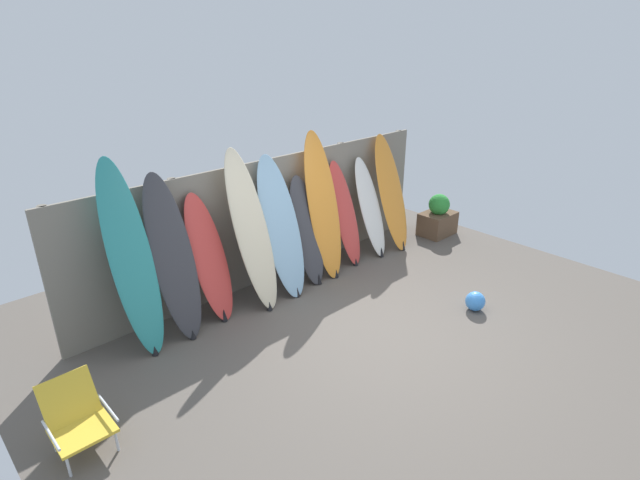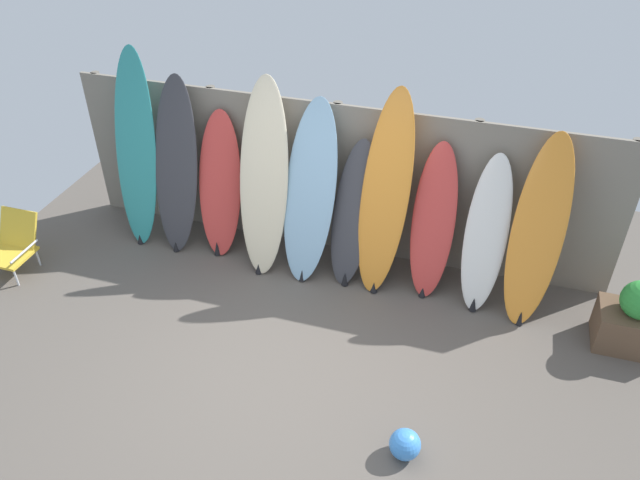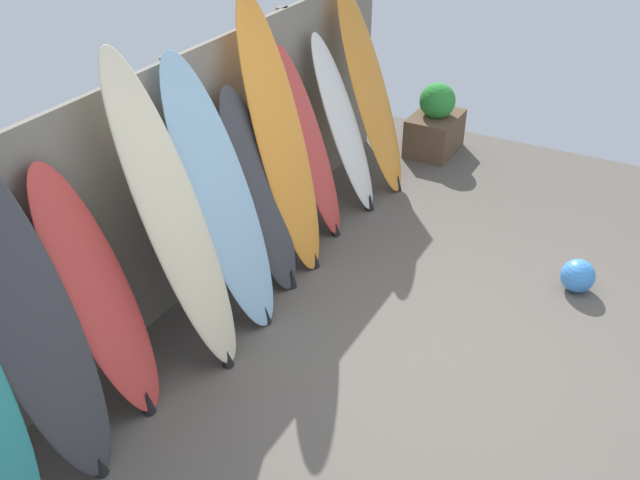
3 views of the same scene
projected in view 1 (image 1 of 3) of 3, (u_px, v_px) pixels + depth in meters
ground at (373, 329)px, 6.22m from camera, size 7.68×7.68×0.00m
fence_back at (271, 220)px, 7.20m from camera, size 6.08×0.11×1.80m
surfboard_teal_0 at (132, 261)px, 5.45m from camera, size 0.53×0.63×2.25m
surfboard_charcoal_1 at (173, 259)px, 5.81m from camera, size 0.54×0.64×1.98m
surfboard_red_2 at (210, 259)px, 6.22m from camera, size 0.56×0.63×1.62m
surfboard_cream_3 at (252, 231)px, 6.42m from camera, size 0.61×0.78×2.10m
surfboard_skyblue_4 at (281, 228)px, 6.79m from camera, size 0.60×0.76×1.91m
surfboard_charcoal_5 at (307, 232)px, 7.17m from camera, size 0.52×0.66×1.54m
surfboard_orange_6 at (323, 207)px, 7.26m from camera, size 0.58×0.74×2.13m
surfboard_red_7 at (345, 214)px, 7.72m from camera, size 0.48×0.63×1.61m
surfboard_white_8 at (370, 208)px, 8.04m from camera, size 0.43×0.67×1.57m
surfboard_orange_9 at (391, 193)px, 8.25m from camera, size 0.57×0.80×1.87m
beach_chair at (76, 416)px, 4.39m from camera, size 0.50×0.58×0.63m
planter_box at (438, 218)px, 8.92m from camera, size 0.64×0.46×0.75m
beach_ball at (475, 301)px, 6.59m from camera, size 0.26×0.26×0.26m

